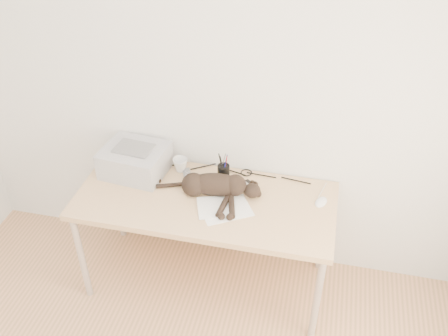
% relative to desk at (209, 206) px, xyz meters
% --- Properties ---
extents(wall_back, '(3.50, 0.00, 3.50)m').
position_rel_desk_xyz_m(wall_back, '(0.00, 0.27, 0.69)').
color(wall_back, silver).
rests_on(wall_back, floor).
extents(desk, '(1.60, 0.70, 0.74)m').
position_rel_desk_xyz_m(desk, '(0.00, 0.00, 0.00)').
color(desk, tan).
rests_on(desk, floor).
extents(printer, '(0.43, 0.38, 0.19)m').
position_rel_desk_xyz_m(printer, '(-0.51, 0.08, 0.22)').
color(printer, '#A5A5AA').
rests_on(printer, desk).
extents(papers, '(0.38, 0.33, 0.01)m').
position_rel_desk_xyz_m(papers, '(0.14, -0.15, 0.14)').
color(papers, white).
rests_on(papers, desk).
extents(cat, '(0.67, 0.31, 0.15)m').
position_rel_desk_xyz_m(cat, '(0.04, -0.04, 0.20)').
color(cat, black).
rests_on(cat, desk).
extents(mug, '(0.12, 0.12, 0.09)m').
position_rel_desk_xyz_m(mug, '(-0.23, 0.16, 0.18)').
color(mug, white).
rests_on(mug, desk).
extents(pen_cup, '(0.08, 0.08, 0.20)m').
position_rel_desk_xyz_m(pen_cup, '(0.07, 0.13, 0.19)').
color(pen_cup, black).
rests_on(pen_cup, desk).
extents(remote_grey, '(0.11, 0.18, 0.02)m').
position_rel_desk_xyz_m(remote_grey, '(-0.16, 0.09, 0.14)').
color(remote_grey, slate).
rests_on(remote_grey, desk).
extents(remote_black, '(0.15, 0.17, 0.02)m').
position_rel_desk_xyz_m(remote_black, '(0.19, 0.06, 0.14)').
color(remote_black, black).
rests_on(remote_black, desk).
extents(mouse, '(0.10, 0.13, 0.04)m').
position_rel_desk_xyz_m(mouse, '(0.70, 0.03, 0.15)').
color(mouse, silver).
rests_on(mouse, desk).
extents(cable_tangle, '(1.36, 0.08, 0.01)m').
position_rel_desk_xyz_m(cable_tangle, '(0.00, 0.22, 0.14)').
color(cable_tangle, black).
rests_on(cable_tangle, desk).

